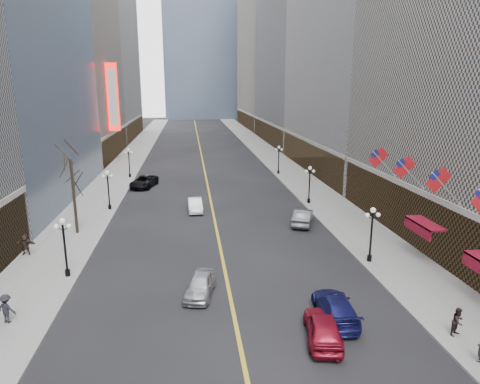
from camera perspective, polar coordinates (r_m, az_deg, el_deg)
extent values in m
cube|color=gray|center=(74.09, 6.17, 3.06)|extent=(6.00, 230.00, 0.15)
cube|color=gray|center=(73.14, -15.76, 2.47)|extent=(6.00, 230.00, 0.15)
cube|color=gold|center=(82.12, -5.00, 4.10)|extent=(0.25, 200.00, 0.02)
cube|color=brown|center=(38.19, 26.86, -4.93)|extent=(2.80, 41.00, 5.00)
cube|color=brown|center=(72.87, 9.96, 4.76)|extent=(2.80, 35.00, 5.00)
cube|color=gray|center=(112.16, 10.62, 18.85)|extent=(26.00, 40.00, 48.00)
cube|color=brown|center=(109.50, 4.26, 7.95)|extent=(2.80, 39.00, 5.00)
cube|color=#ADA28F|center=(154.31, 5.73, 20.21)|extent=(26.00, 46.00, 62.00)
cube|color=brown|center=(151.76, 1.13, 9.64)|extent=(2.80, 45.00, 5.00)
cube|color=#ADA28F|center=(92.75, -25.58, 19.49)|extent=(26.00, 30.00, 50.00)
cube|color=brown|center=(90.03, -17.04, 6.08)|extent=(2.80, 29.00, 5.00)
cube|color=brown|center=(123.44, -14.35, 8.23)|extent=(2.80, 37.00, 5.00)
cylinder|color=black|center=(36.63, 16.87, -8.42)|extent=(0.36, 0.36, 0.50)
cylinder|color=black|center=(36.02, 17.07, -5.85)|extent=(0.16, 0.16, 4.00)
sphere|color=white|center=(35.33, 17.33, -2.33)|extent=(0.44, 0.44, 0.44)
sphere|color=white|center=(35.26, 16.62, -2.99)|extent=(0.36, 0.36, 0.36)
sphere|color=white|center=(35.63, 17.95, -2.91)|extent=(0.36, 0.36, 0.36)
cylinder|color=black|center=(52.70, 9.15, -1.15)|extent=(0.36, 0.36, 0.50)
cylinder|color=black|center=(52.28, 9.22, 0.70)|extent=(0.16, 0.16, 4.00)
sphere|color=white|center=(51.81, 9.32, 3.18)|extent=(0.44, 0.44, 0.44)
sphere|color=white|center=(51.76, 8.83, 2.73)|extent=(0.36, 0.36, 0.36)
sphere|color=white|center=(52.01, 9.78, 2.75)|extent=(0.36, 0.36, 0.36)
cylinder|color=black|center=(69.73, 5.14, 2.67)|extent=(0.36, 0.36, 0.50)
cylinder|color=black|center=(69.41, 5.17, 4.08)|extent=(0.16, 0.16, 4.00)
sphere|color=white|center=(69.05, 5.22, 5.96)|extent=(0.44, 0.44, 0.44)
sphere|color=white|center=(69.02, 4.84, 5.63)|extent=(0.36, 0.36, 0.36)
sphere|color=white|center=(69.20, 5.57, 5.64)|extent=(0.36, 0.36, 0.36)
cylinder|color=black|center=(34.99, -22.01, -9.94)|extent=(0.36, 0.36, 0.50)
cylinder|color=black|center=(34.35, -22.27, -7.26)|extent=(0.16, 0.16, 4.00)
sphere|color=white|center=(33.63, -22.63, -3.60)|extent=(0.44, 0.44, 0.44)
sphere|color=white|center=(33.87, -23.30, -4.25)|extent=(0.36, 0.36, 0.36)
sphere|color=white|center=(33.63, -21.83, -4.24)|extent=(0.36, 0.36, 0.36)
cylinder|color=black|center=(51.58, -16.98, -1.93)|extent=(0.36, 0.36, 0.50)
cylinder|color=black|center=(51.15, -17.12, -0.04)|extent=(0.16, 0.16, 4.00)
sphere|color=white|center=(50.67, -17.30, 2.48)|extent=(0.44, 0.44, 0.44)
sphere|color=white|center=(50.83, -17.77, 2.02)|extent=(0.36, 0.36, 0.36)
sphere|color=white|center=(50.66, -16.77, 2.06)|extent=(0.36, 0.36, 0.36)
cylinder|color=black|center=(68.88, -14.46, 2.14)|extent=(0.36, 0.36, 0.50)
cylinder|color=black|center=(68.56, -14.55, 3.57)|extent=(0.16, 0.16, 4.00)
sphere|color=white|center=(68.20, -14.67, 5.47)|extent=(0.44, 0.44, 0.44)
sphere|color=white|center=(68.32, -15.02, 5.12)|extent=(0.36, 0.36, 0.36)
sphere|color=white|center=(68.19, -14.27, 5.15)|extent=(0.36, 0.36, 0.36)
cylinder|color=#B2B2B7|center=(34.10, 25.80, 0.41)|extent=(2.49, 0.12, 2.49)
cube|color=red|center=(33.63, 24.98, 1.46)|extent=(1.94, 0.04, 1.94)
cube|color=navy|center=(33.38, 24.53, 2.04)|extent=(0.88, 0.06, 0.88)
cylinder|color=#B2B2B7|center=(38.30, 21.86, 2.15)|extent=(2.49, 0.12, 2.49)
cube|color=red|center=(37.88, 21.08, 3.11)|extent=(1.94, 0.04, 1.94)
cube|color=navy|center=(37.66, 20.65, 3.63)|extent=(0.88, 0.06, 0.88)
cylinder|color=#B2B2B7|center=(42.67, 18.70, 3.54)|extent=(2.49, 0.12, 2.49)
cube|color=red|center=(42.29, 17.97, 4.41)|extent=(1.94, 0.04, 1.94)
cube|color=navy|center=(42.09, 17.57, 4.88)|extent=(0.88, 0.06, 0.88)
cube|color=maroon|center=(37.72, 23.47, -3.83)|extent=(1.40, 4.00, 0.15)
cube|color=maroon|center=(37.52, 22.55, -4.48)|extent=(0.10, 4.00, 0.90)
cube|color=red|center=(82.01, -16.60, 12.01)|extent=(2.00, 0.50, 12.00)
cube|color=white|center=(82.01, -16.57, 12.01)|extent=(1.40, 0.55, 10.00)
cylinder|color=#2D231C|center=(43.56, -21.26, -0.59)|extent=(0.28, 0.28, 7.20)
imported|color=#AFB0B7|center=(30.07, -5.32, -12.21)|extent=(2.69, 4.64, 1.48)
imported|color=white|center=(49.25, -6.01, -1.73)|extent=(1.73, 4.49, 1.46)
imported|color=black|center=(62.05, -12.69, 1.37)|extent=(4.09, 6.41, 1.65)
imported|color=#161755|center=(27.83, 12.59, -14.75)|extent=(2.51, 5.39, 1.52)
imported|color=maroon|center=(25.62, 11.00, -17.28)|extent=(2.65, 4.92, 1.59)
imported|color=#505558|center=(44.77, 8.37, -3.27)|extent=(3.43, 5.34, 1.66)
imported|color=black|center=(28.18, 27.07, -15.13)|extent=(0.93, 0.77, 1.68)
imported|color=black|center=(29.90, -28.70, -13.48)|extent=(1.26, 0.86, 1.81)
imported|color=#32231B|center=(40.37, -26.73, -6.21)|extent=(1.74, 0.52, 1.87)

